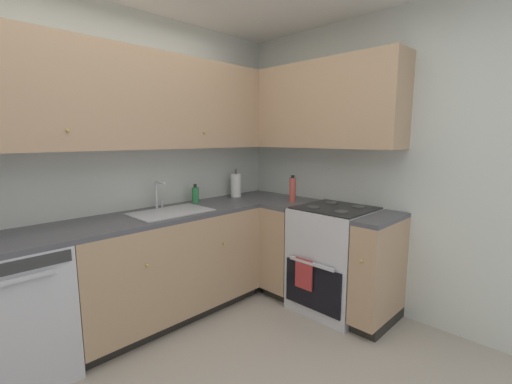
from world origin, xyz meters
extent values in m
cube|color=silver|center=(0.00, 1.49, 1.28)|extent=(3.75, 0.05, 2.56)
cube|color=silver|center=(1.85, 0.00, 1.28)|extent=(0.05, 3.03, 2.56)
cube|color=silver|center=(-0.69, 1.17, 0.44)|extent=(0.60, 0.60, 0.88)
cube|color=#333333|center=(-0.69, 0.86, 0.83)|extent=(0.55, 0.01, 0.07)
cube|color=silver|center=(-0.69, 0.85, 0.76)|extent=(0.36, 0.02, 0.02)
cube|color=tan|center=(0.42, 1.17, 0.49)|extent=(1.61, 0.60, 0.79)
cube|color=black|center=(0.42, 1.20, 0.04)|extent=(1.61, 0.54, 0.09)
sphere|color=tan|center=(0.07, 0.85, 0.63)|extent=(0.02, 0.02, 0.02)
sphere|color=tan|center=(0.77, 0.85, 0.63)|extent=(0.02, 0.02, 0.02)
cube|color=#4C4C51|center=(0.42, 1.17, 0.90)|extent=(2.81, 0.60, 0.03)
cube|color=tan|center=(1.52, 0.72, 0.49)|extent=(0.60, 0.30, 0.79)
cube|color=black|center=(1.55, 0.72, 0.04)|extent=(0.54, 0.30, 0.09)
cube|color=tan|center=(1.52, -0.18, 0.49)|extent=(0.60, 0.22, 0.79)
cube|color=black|center=(1.55, -0.18, 0.04)|extent=(0.54, 0.22, 0.09)
sphere|color=tan|center=(1.21, -0.18, 0.63)|extent=(0.02, 0.02, 0.02)
cube|color=#4C4C51|center=(1.52, 0.72, 0.90)|extent=(0.60, 0.30, 0.03)
cube|color=#4C4C51|center=(1.52, -0.18, 0.90)|extent=(0.60, 0.22, 0.03)
cube|color=silver|center=(1.54, 0.24, 0.46)|extent=(0.64, 0.62, 0.92)
cube|color=black|center=(1.22, 0.24, 0.29)|extent=(0.02, 0.55, 0.39)
cube|color=silver|center=(1.20, 0.24, 0.51)|extent=(0.02, 0.43, 0.02)
cube|color=black|center=(1.54, 0.24, 0.92)|extent=(0.59, 0.60, 0.01)
cube|color=silver|center=(1.85, 0.24, 0.99)|extent=(0.03, 0.60, 0.15)
cylinder|color=#4C4C4C|center=(1.40, 0.11, 0.93)|extent=(0.11, 0.11, 0.01)
cylinder|color=#4C4C4C|center=(1.40, 0.38, 0.93)|extent=(0.11, 0.11, 0.01)
cylinder|color=#4C4C4C|center=(1.68, 0.11, 0.93)|extent=(0.11, 0.11, 0.01)
cylinder|color=#4C4C4C|center=(1.68, 0.38, 0.93)|extent=(0.11, 0.11, 0.01)
cube|color=#B23333|center=(1.19, 0.32, 0.40)|extent=(0.02, 0.17, 0.26)
cube|color=tan|center=(0.26, 1.31, 1.82)|extent=(2.49, 0.32, 0.76)
sphere|color=tan|center=(-0.29, 1.14, 1.57)|extent=(0.02, 0.02, 0.02)
sphere|color=tan|center=(0.81, 1.14, 1.57)|extent=(0.02, 0.02, 0.02)
cube|color=tan|center=(1.66, 0.61, 1.82)|extent=(0.32, 1.71, 0.76)
cube|color=#B7B7BC|center=(0.45, 1.14, 0.92)|extent=(0.63, 0.40, 0.01)
cube|color=gray|center=(0.45, 1.14, 0.87)|extent=(0.58, 0.36, 0.09)
cube|color=#99999E|center=(0.45, 1.14, 0.89)|extent=(0.02, 0.35, 0.06)
cylinder|color=silver|center=(0.45, 1.37, 1.04)|extent=(0.02, 0.02, 0.24)
cylinder|color=silver|center=(0.45, 1.29, 1.15)|extent=(0.02, 0.15, 0.02)
cylinder|color=silver|center=(0.50, 1.37, 0.95)|extent=(0.02, 0.02, 0.06)
cylinder|color=#338C4C|center=(0.84, 1.35, 0.99)|extent=(0.07, 0.07, 0.15)
cylinder|color=#262626|center=(0.84, 1.35, 1.08)|extent=(0.03, 0.03, 0.03)
cylinder|color=white|center=(1.34, 1.33, 1.04)|extent=(0.11, 0.11, 0.24)
cylinder|color=#3F3F3F|center=(1.34, 1.33, 1.06)|extent=(0.02, 0.02, 0.30)
cylinder|color=#BF4C3F|center=(1.52, 0.72, 1.03)|extent=(0.06, 0.06, 0.23)
cylinder|color=black|center=(1.52, 0.72, 1.16)|extent=(0.03, 0.03, 0.02)
camera|label=1|loc=(-1.03, -1.32, 1.53)|focal=24.01mm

